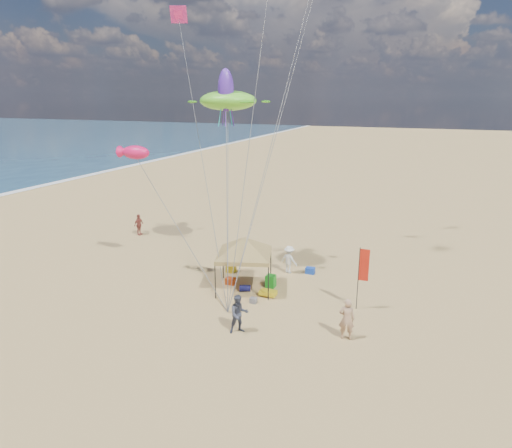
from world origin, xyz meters
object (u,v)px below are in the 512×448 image
object	(u,v)px
cooler_blue	(310,271)
person_near_b	(239,314)
cooler_red	(231,281)
person_near_a	(347,319)
person_near_c	(289,260)
canopy_tent	(244,239)
chair_yellow	(231,267)
feather_flag	(362,269)
beach_cart	(268,293)
person_far_a	(139,225)
chair_green	(271,281)

from	to	relation	value
cooler_blue	person_near_b	world-z (taller)	person_near_b
cooler_red	person_near_a	world-z (taller)	person_near_a
person_near_c	canopy_tent	bearing A→B (deg)	80.52
chair_yellow	person_near_a	size ratio (longest dim) A/B	0.37
cooler_blue	person_near_c	distance (m)	1.45
feather_flag	cooler_red	bearing A→B (deg)	176.66
canopy_tent	feather_flag	size ratio (longest dim) A/B	1.65
beach_cart	person_near_a	bearing A→B (deg)	-30.90
canopy_tent	person_near_b	size ratio (longest dim) A/B	2.96
feather_flag	person_near_c	bearing A→B (deg)	145.53
canopy_tent	person_near_b	distance (m)	5.24
cooler_red	person_near_c	xyz separation A→B (m)	(2.56, 2.88, 0.67)
chair_yellow	beach_cart	size ratio (longest dim) A/B	0.78
beach_cart	canopy_tent	bearing A→B (deg)	163.84
cooler_red	chair_yellow	distance (m)	1.86
person_near_b	cooler_red	bearing A→B (deg)	79.73
cooler_blue	person_far_a	xyz separation A→B (m)	(-14.36, 2.73, 0.63)
beach_cart	feather_flag	bearing A→B (deg)	3.36
cooler_red	chair_green	size ratio (longest dim) A/B	0.77
chair_yellow	person_near_a	xyz separation A→B (m)	(8.04, -5.24, 0.61)
chair_yellow	person_near_c	distance (m)	3.56
cooler_red	person_near_b	world-z (taller)	person_near_b
feather_flag	person_near_b	xyz separation A→B (m)	(-4.73, -4.37, -1.27)
cooler_red	chair_green	distance (m)	2.32
cooler_blue	person_near_c	world-z (taller)	person_near_c
chair_green	person_far_a	xyz separation A→B (m)	(-12.82, 5.48, 0.47)
person_near_a	person_near_b	size ratio (longest dim) A/B	1.05
cooler_red	beach_cart	world-z (taller)	cooler_red
chair_green	beach_cart	distance (m)	1.26
chair_yellow	person_near_b	bearing A→B (deg)	-62.25
canopy_tent	person_near_a	bearing A→B (deg)	-27.53
cooler_blue	canopy_tent	bearing A→B (deg)	-128.90
cooler_red	person_near_a	bearing A→B (deg)	-25.97
person_near_a	person_far_a	bearing A→B (deg)	-38.31
chair_green	chair_yellow	bearing A→B (deg)	158.40
cooler_blue	person_near_a	world-z (taller)	person_near_a
canopy_tent	person_far_a	size ratio (longest dim) A/B	3.28
cooler_blue	person_near_b	xyz separation A→B (m)	(-1.14, -8.04, 0.72)
feather_flag	person_near_a	size ratio (longest dim) A/B	1.71
person_near_c	beach_cart	bearing A→B (deg)	107.19
person_near_a	chair_green	bearing A→B (deg)	-49.06
canopy_tent	person_near_c	world-z (taller)	canopy_tent
cooler_red	person_near_a	distance (m)	8.13
chair_green	beach_cart	world-z (taller)	chair_green
feather_flag	chair_yellow	bearing A→B (deg)	165.39
feather_flag	cooler_blue	bearing A→B (deg)	134.28
feather_flag	cooler_blue	world-z (taller)	feather_flag
cooler_blue	beach_cart	xyz separation A→B (m)	(-1.25, -3.96, 0.01)
person_near_c	person_near_b	bearing A→B (deg)	108.12
cooler_red	person_near_b	bearing A→B (deg)	-61.04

